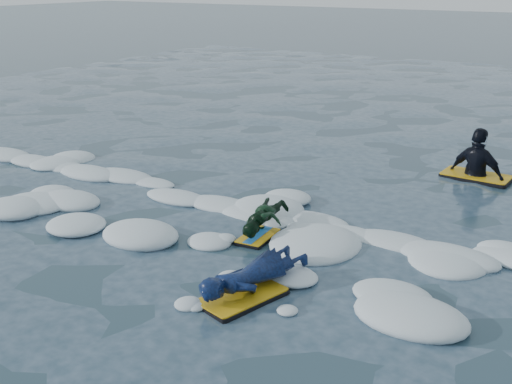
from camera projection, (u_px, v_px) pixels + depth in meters
ground at (203, 246)px, 8.75m from camera, size 120.00×120.00×0.00m
foam_band at (244, 223)px, 9.58m from camera, size 12.00×3.10×0.30m
prone_woman_unit at (252, 277)px, 7.41m from camera, size 0.89×1.63×0.40m
prone_child_unit at (265, 221)px, 9.08m from camera, size 0.67×1.15×0.42m
waiting_rider_unit at (476, 177)px, 11.59m from camera, size 1.23×0.72×1.79m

